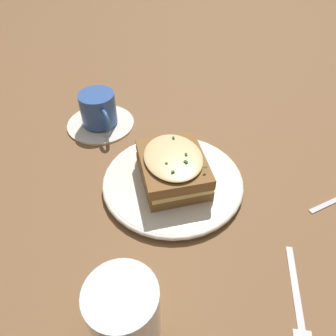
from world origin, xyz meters
The scene contains 6 objects.
ground_plane centered at (0.00, 0.00, 0.00)m, with size 2.40×2.40×0.00m, color brown.
dinner_plate centered at (0.01, 0.00, 0.01)m, with size 0.24×0.24×0.01m.
sandwich centered at (0.00, 0.00, 0.04)m, with size 0.15×0.14×0.06m.
teacup_with_saucer centered at (0.18, 0.15, 0.03)m, with size 0.14×0.14×0.07m.
water_glass centered at (-0.24, 0.05, 0.05)m, with size 0.08×0.08×0.10m, color silver.
fork centered at (-0.23, -0.16, 0.00)m, with size 0.19×0.04×0.00m.
Camera 1 is at (-0.38, -0.00, 0.41)m, focal length 35.00 mm.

